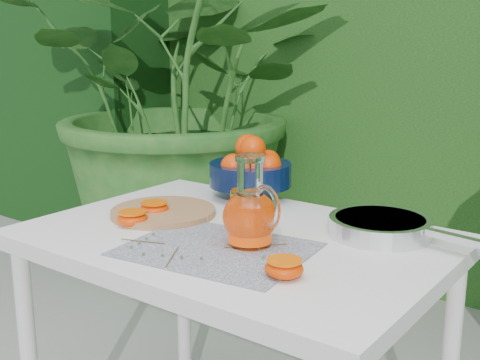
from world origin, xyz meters
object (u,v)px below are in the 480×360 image
Objects in this scene: fruit_bowl at (251,169)px; juice_pitcher at (251,214)px; cutting_board at (163,212)px; saute_pan at (381,226)px; white_table at (235,265)px.

juice_pitcher reaches higher than fruit_bowl.
fruit_bowl is 1.52× the size of juice_pitcher.
cutting_board is at bearing 169.94° from juice_pitcher.
fruit_bowl is 0.71× the size of saute_pan.
cutting_board is 0.89× the size of fruit_bowl.
fruit_bowl is (-0.17, 0.30, 0.17)m from white_table.
fruit_bowl reaches higher than white_table.
cutting_board is 1.35× the size of juice_pitcher.
fruit_bowl is 0.43m from juice_pitcher.
fruit_bowl is at bearing 167.36° from saute_pan.
saute_pan is at bearing 19.22° from cutting_board.
juice_pitcher is (0.08, -0.05, 0.16)m from white_table.
white_table is 3.58× the size of cutting_board.
white_table is 0.26m from cutting_board.
fruit_bowl reaches higher than cutting_board.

